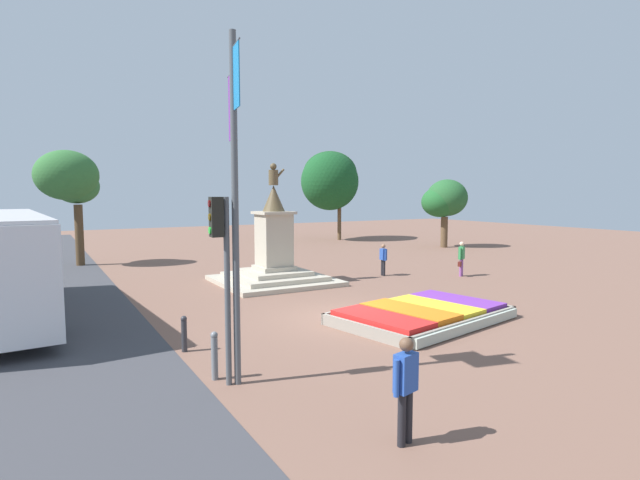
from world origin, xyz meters
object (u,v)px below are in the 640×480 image
at_px(pedestrian_near_planter, 406,383).
at_px(pedestrian_crossing_plaza, 383,258).
at_px(pedestrian_with_handbag, 461,257).
at_px(kerb_bollard_south, 215,354).
at_px(banner_pole, 235,195).
at_px(statue_monument, 274,259).
at_px(traffic_light_near_crossing, 222,255).
at_px(kerb_bollard_mid_a, 184,333).
at_px(flower_planter, 423,314).

relative_size(pedestrian_near_planter, pedestrian_crossing_plaza, 1.13).
bearing_deg(pedestrian_with_handbag, kerb_bollard_south, -153.95).
relative_size(banner_pole, pedestrian_with_handbag, 4.30).
height_order(statue_monument, pedestrian_with_handbag, statue_monument).
relative_size(pedestrian_near_planter, kerb_bollard_south, 1.66).
bearing_deg(pedestrian_near_planter, kerb_bollard_south, 112.65).
height_order(traffic_light_near_crossing, kerb_bollard_mid_a, traffic_light_near_crossing).
bearing_deg(flower_planter, traffic_light_near_crossing, -164.64).
bearing_deg(pedestrian_near_planter, kerb_bollard_mid_a, 105.84).
xyz_separation_m(statue_monument, banner_pole, (-5.58, -10.36, 2.86)).
distance_m(banner_pole, kerb_bollard_south, 3.42).
xyz_separation_m(pedestrian_near_planter, pedestrian_crossing_plaza, (9.51, 13.16, -0.13)).
height_order(flower_planter, kerb_bollard_mid_a, kerb_bollard_mid_a).
relative_size(statue_monument, pedestrian_with_handbag, 3.17).
height_order(banner_pole, kerb_bollard_south, banner_pole).
bearing_deg(flower_planter, pedestrian_near_planter, -133.46).
bearing_deg(flower_planter, pedestrian_crossing_plaza, 61.18).
bearing_deg(statue_monument, flower_planter, -81.71).
relative_size(banner_pole, kerb_bollard_mid_a, 7.80).
height_order(pedestrian_crossing_plaza, kerb_bollard_mid_a, pedestrian_crossing_plaza).
xyz_separation_m(kerb_bollard_south, kerb_bollard_mid_a, (-0.07, 2.20, -0.07)).
height_order(pedestrian_with_handbag, kerb_bollard_south, pedestrian_with_handbag).
distance_m(statue_monument, pedestrian_crossing_plaza, 5.40).
distance_m(statue_monument, traffic_light_near_crossing, 11.96).
bearing_deg(banner_pole, kerb_bollard_mid_a, 98.61).
height_order(traffic_light_near_crossing, pedestrian_near_planter, traffic_light_near_crossing).
xyz_separation_m(pedestrian_crossing_plaza, kerb_bollard_south, (-11.24, -9.00, -0.33)).
relative_size(statue_monument, pedestrian_crossing_plaza, 3.43).
bearing_deg(traffic_light_near_crossing, kerb_bollard_mid_a, 92.86).
distance_m(statue_monument, pedestrian_with_handbag, 8.94).
bearing_deg(traffic_light_near_crossing, pedestrian_crossing_plaza, 40.10).
relative_size(pedestrian_near_planter, kerb_bollard_mid_a, 1.89).
xyz_separation_m(pedestrian_with_handbag, pedestrian_near_planter, (-12.65, -11.20, 0.07)).
bearing_deg(kerb_bollard_south, pedestrian_near_planter, -67.35).
distance_m(flower_planter, pedestrian_near_planter, 7.88).
height_order(traffic_light_near_crossing, pedestrian_with_handbag, traffic_light_near_crossing).
xyz_separation_m(traffic_light_near_crossing, pedestrian_with_handbag, (14.33, 7.45, -1.78)).
height_order(flower_planter, banner_pole, banner_pole).
height_order(statue_monument, pedestrian_near_planter, statue_monument).
height_order(flower_planter, statue_monument, statue_monument).
distance_m(pedestrian_near_planter, kerb_bollard_mid_a, 6.64).
xyz_separation_m(traffic_light_near_crossing, banner_pole, (0.28, -0.06, 1.21)).
bearing_deg(pedestrian_with_handbag, pedestrian_near_planter, -138.49).
height_order(statue_monument, traffic_light_near_crossing, statue_monument).
distance_m(statue_monument, kerb_bollard_south, 11.53).
relative_size(flower_planter, banner_pole, 0.83).
bearing_deg(banner_pole, statue_monument, 61.70).
bearing_deg(flower_planter, pedestrian_with_handbag, 37.18).
bearing_deg(kerb_bollard_south, flower_planter, 12.09).
bearing_deg(flower_planter, kerb_bollard_south, -167.91).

